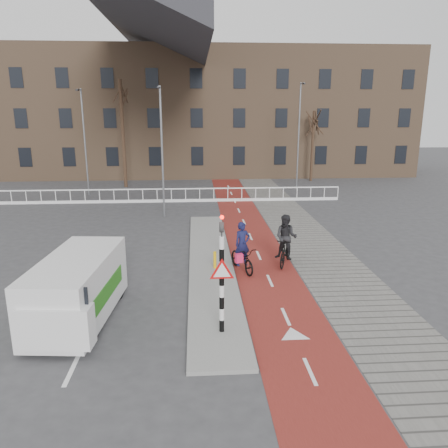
{
  "coord_description": "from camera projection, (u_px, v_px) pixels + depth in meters",
  "views": [
    {
      "loc": [
        -1.3,
        -13.49,
        6.39
      ],
      "look_at": [
        -0.07,
        5.0,
        1.5
      ],
      "focal_mm": 35.0,
      "sensor_mm": 36.0,
      "label": 1
    }
  ],
  "objects": [
    {
      "name": "van",
      "position": [
        77.0,
        288.0,
        13.43
      ],
      "size": [
        2.3,
        4.84,
        2.02
      ],
      "rotation": [
        0.0,
        0.0,
        -0.09
      ],
      "color": "silver",
      "rests_on": "ground"
    },
    {
      "name": "curb_island",
      "position": [
        211.0,
        263.0,
        18.53
      ],
      "size": [
        1.8,
        16.0,
        0.12
      ],
      "primitive_type": "cube",
      "color": "gray",
      "rests_on": "ground"
    },
    {
      "name": "streetlight_left",
      "position": [
        85.0,
        143.0,
        32.47
      ],
      "size": [
        0.12,
        0.12,
        7.83
      ],
      "primitive_type": "cylinder",
      "color": "slate",
      "rests_on": "ground"
    },
    {
      "name": "townhouse_row",
      "position": [
        177.0,
        94.0,
        43.41
      ],
      "size": [
        46.0,
        10.0,
        15.9
      ],
      "color": "#7F6047",
      "rests_on": "ground"
    },
    {
      "name": "bike_lane",
      "position": [
        246.0,
        227.0,
        24.47
      ],
      "size": [
        2.5,
        60.0,
        0.01
      ],
      "primitive_type": "cube",
      "color": "maroon",
      "rests_on": "ground"
    },
    {
      "name": "railing",
      "position": [
        143.0,
        198.0,
        30.73
      ],
      "size": [
        28.0,
        0.1,
        0.99
      ],
      "color": "silver",
      "rests_on": "ground"
    },
    {
      "name": "tree_mid",
      "position": [
        123.0,
        135.0,
        35.87
      ],
      "size": [
        0.29,
        0.29,
        8.7
      ],
      "primitive_type": "cylinder",
      "color": "black",
      "rests_on": "ground"
    },
    {
      "name": "streetlight_near",
      "position": [
        162.0,
        154.0,
        25.79
      ],
      "size": [
        0.12,
        0.12,
        7.69
      ],
      "primitive_type": "cylinder",
      "color": "slate",
      "rests_on": "ground"
    },
    {
      "name": "tree_right",
      "position": [
        312.0,
        147.0,
        39.33
      ],
      "size": [
        0.23,
        0.23,
        6.23
      ],
      "primitive_type": "cylinder",
      "color": "black",
      "rests_on": "ground"
    },
    {
      "name": "cyclist_near",
      "position": [
        242.0,
        255.0,
        17.62
      ],
      "size": [
        1.3,
        2.08,
        2.03
      ],
      "rotation": [
        0.0,
        0.0,
        0.34
      ],
      "color": "black",
      "rests_on": "bike_lane"
    },
    {
      "name": "cyclist_far",
      "position": [
        286.0,
        244.0,
        18.27
      ],
      "size": [
        1.33,
        2.1,
        2.16
      ],
      "rotation": [
        0.0,
        0.0,
        -0.41
      ],
      "color": "black",
      "rests_on": "bike_lane"
    },
    {
      "name": "sidewalk",
      "position": [
        295.0,
        226.0,
        24.65
      ],
      "size": [
        3.0,
        60.0,
        0.01
      ],
      "primitive_type": "cube",
      "color": "slate",
      "rests_on": "ground"
    },
    {
      "name": "streetlight_right",
      "position": [
        299.0,
        137.0,
        34.88
      ],
      "size": [
        0.12,
        0.12,
        8.4
      ],
      "primitive_type": "cylinder",
      "color": "slate",
      "rests_on": "ground"
    },
    {
      "name": "traffic_signal",
      "position": [
        222.0,
        271.0,
        12.23
      ],
      "size": [
        0.8,
        0.8,
        3.68
      ],
      "color": "black",
      "rests_on": "curb_island"
    },
    {
      "name": "ground",
      "position": [
        236.0,
        305.0,
        14.73
      ],
      "size": [
        120.0,
        120.0,
        0.0
      ],
      "primitive_type": "plane",
      "color": "#38383A",
      "rests_on": "ground"
    },
    {
      "name": "bollard",
      "position": [
        215.0,
        260.0,
        17.68
      ],
      "size": [
        0.12,
        0.12,
        0.7
      ],
      "primitive_type": "cylinder",
      "color": "#F3B60D",
      "rests_on": "curb_island"
    }
  ]
}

